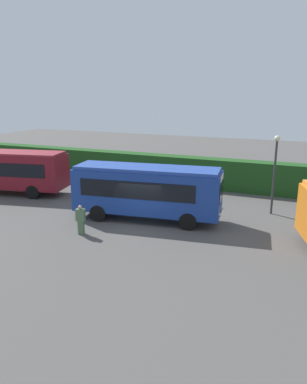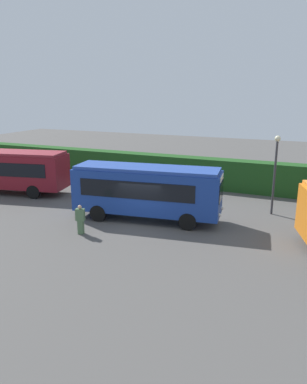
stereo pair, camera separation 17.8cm
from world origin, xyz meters
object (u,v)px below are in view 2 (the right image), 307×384
Objects in this scene: bus_maroon at (2,169)px; person_center at (80,219)px; bus_blue at (147,190)px; lamppost at (275,165)px.

bus_maroon reaches higher than person_center.
person_center is (-2.35, -3.57, -1.02)m from bus_blue.
bus_maroon is at bearing -171.95° from lamppost.
lamppost is (19.47, 2.75, 1.30)m from bus_maroon.
person_center is 12.17m from lamppost.
person_center is at bearing -130.98° from bus_blue.
bus_maroon is 6.28× the size of person_center.
bus_maroon is 2.07× the size of lamppost.
person_center is at bearing 142.80° from bus_maroon.
bus_maroon is at bearing 51.24° from person_center.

